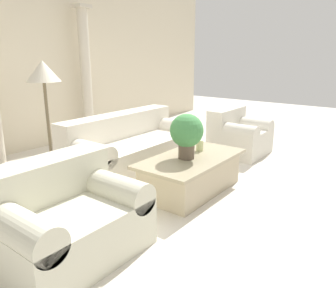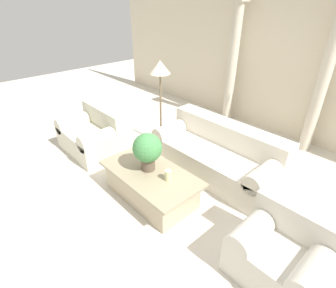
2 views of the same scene
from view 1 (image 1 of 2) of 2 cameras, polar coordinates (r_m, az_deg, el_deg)
name	(u,v)px [view 1 (image 1 of 2)]	position (r m, az deg, el deg)	size (l,w,h in m)	color
ground_plane	(174,181)	(4.45, 0.97, -6.41)	(16.00, 16.00, 0.00)	silver
wall_back	(38,57)	(6.35, -21.71, 13.89)	(10.00, 0.06, 3.20)	beige
sofa_long	(131,146)	(4.94, -6.47, -0.33)	(2.09, 0.93, 0.79)	beige
loveseat	(65,216)	(2.95, -17.56, -11.93)	(1.18, 0.93, 0.79)	beige
coffee_table	(191,174)	(4.08, 4.06, -5.16)	(1.44, 0.77, 0.44)	tan
potted_plant	(187,132)	(3.87, 3.27, 2.02)	(0.40, 0.40, 0.54)	brown
pillar_candle	(200,145)	(4.25, 5.55, -0.25)	(0.09, 0.09, 0.14)	beige
floor_lamp	(44,83)	(3.88, -20.76, 9.87)	(0.36, 0.36, 1.59)	brown
column_right	(86,74)	(6.55, -14.13, 11.75)	(0.28, 0.28, 2.52)	beige
armchair	(238,134)	(5.70, 12.10, 1.65)	(0.90, 0.83, 0.76)	beige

